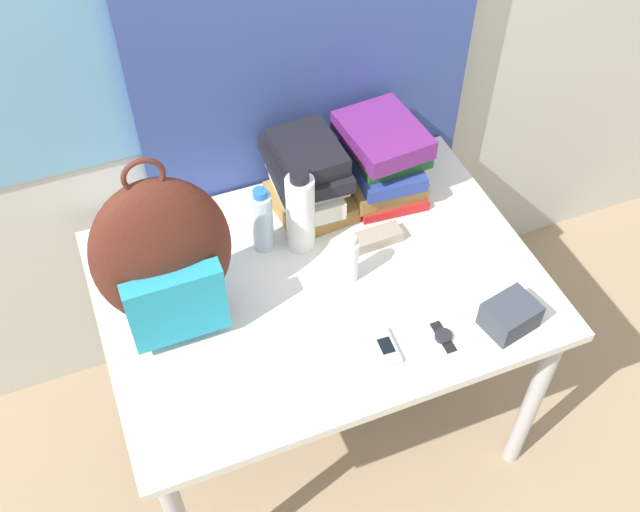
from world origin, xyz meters
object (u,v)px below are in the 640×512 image
Objects in this scene: sports_bottle at (299,213)px; cell_phone at (386,347)px; wristwatch at (443,336)px; book_stack_left at (308,178)px; sunscreen_bottle at (350,260)px; backpack at (164,260)px; sunglasses_case at (375,238)px; camera_pouch at (510,315)px; book_stack_center at (382,159)px; water_bottle at (262,221)px.

cell_phone is at bearing -79.49° from sports_bottle.
book_stack_left is at bearing 105.28° from wristwatch.
sunscreen_bottle is (0.08, -0.16, -0.05)m from sports_bottle.
book_stack_left is (0.45, 0.25, -0.11)m from backpack.
sports_bottle is 0.19m from sunscreen_bottle.
sports_bottle is 1.65× the size of sunscreen_bottle.
camera_pouch reaches higher than sunglasses_case.
cell_phone is at bearing 172.13° from wristwatch.
cell_phone is at bearing -91.44° from sunscreen_bottle.
book_stack_left is at bearing 59.58° from sports_bottle.
camera_pouch is at bearing -48.80° from sports_bottle.
sunglasses_case is 0.43m from camera_pouch.
book_stack_center reaches higher than wristwatch.
camera_pouch reaches higher than cell_phone.
cell_phone is (-0.23, -0.53, -0.11)m from book_stack_center.
book_stack_left is 1.78× the size of sunglasses_case.
water_bottle reaches higher than cell_phone.
backpack is 4.92× the size of cell_phone.
water_bottle reaches higher than sunscreen_bottle.
backpack is at bearing -175.08° from sunglasses_case.
cell_phone reaches higher than wristwatch.
water_bottle reaches higher than sunglasses_case.
backpack is 0.53m from book_stack_left.
sports_bottle is 2.73× the size of wristwatch.
wristwatch is at bearing -61.74° from sunscreen_bottle.
sunscreen_bottle is at bearing 137.29° from camera_pouch.
sunglasses_case is at bearing 4.92° from backpack.
wristwatch is at bearing 171.98° from camera_pouch.
book_stack_left is at bearing 119.18° from camera_pouch.
sunglasses_case is 1.04× the size of camera_pouch.
cell_phone is at bearing 172.05° from camera_pouch.
cell_phone is at bearing -69.03° from water_bottle.
wristwatch is (0.61, -0.31, -0.22)m from backpack.
sports_bottle is at bearing 160.45° from sunglasses_case.
sunscreen_bottle reaches higher than wristwatch.
book_stack_center reaches higher than camera_pouch.
wristwatch is at bearing -26.96° from backpack.
backpack is at bearing -151.58° from book_stack_left.
backpack reaches higher than book_stack_center.
camera_pouch is at bearing -80.83° from book_stack_center.
sunscreen_bottle is at bearing -88.35° from book_stack_left.
backpack is 2.50× the size of water_bottle.
sunglasses_case is at bearing -19.55° from sports_bottle.
book_stack_left is at bearing 29.29° from water_bottle.
sunglasses_case is (-0.10, -0.19, -0.10)m from book_stack_center.
sports_bottle is 1.74× the size of sunglasses_case.
wristwatch is (0.22, -0.43, -0.12)m from sports_bottle.
backpack is 1.82× the size of book_stack_center.
backpack is 3.30× the size of sunscreen_bottle.
water_bottle is (-0.17, -0.09, -0.02)m from book_stack_left.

